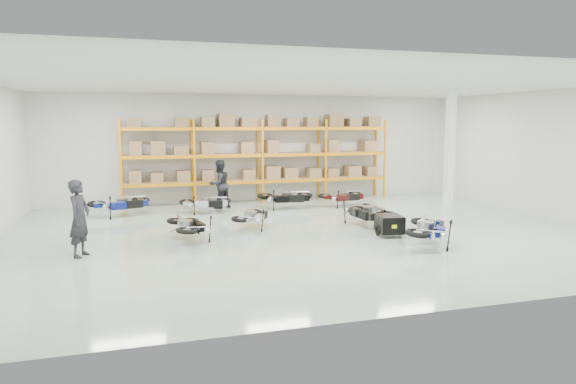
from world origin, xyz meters
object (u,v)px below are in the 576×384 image
object	(u,v)px
moto_touring_right	(366,208)
moto_back_c	(286,194)
moto_black_far_left	(189,222)
person_left	(80,218)
moto_back_a	(121,200)
person_back	(219,184)
moto_silver_left	(253,213)
moto_blue_centre	(429,224)
trailer	(389,224)
moto_back_b	(206,200)
moto_back_d	(343,194)

from	to	relation	value
moto_touring_right	moto_back_c	xyz separation A→B (m)	(-1.57, 3.99, -0.01)
moto_black_far_left	person_left	bearing A→B (deg)	13.85
moto_touring_right	moto_back_a	bearing A→B (deg)	151.38
moto_touring_right	person_back	distance (m)	6.30
moto_black_far_left	moto_touring_right	xyz separation A→B (m)	(5.76, 0.50, 0.05)
moto_silver_left	moto_black_far_left	world-z (taller)	moto_black_far_left
moto_touring_right	person_back	world-z (taller)	person_back
moto_blue_centre	moto_back_a	xyz separation A→B (m)	(-8.20, 7.12, -0.01)
trailer	moto_back_a	bearing A→B (deg)	152.06
moto_touring_right	moto_back_b	distance (m)	6.11
moto_blue_centre	trailer	distance (m)	1.50
trailer	moto_silver_left	bearing A→B (deg)	157.19
moto_black_far_left	moto_back_c	distance (m)	6.14
person_left	moto_black_far_left	bearing A→B (deg)	-47.22
moto_touring_right	moto_back_a	size ratio (longest dim) A/B	1.02
moto_blue_centre	moto_back_c	xyz separation A→B (m)	(-2.05, 6.98, -0.02)
moto_back_c	moto_back_d	xyz separation A→B (m)	(2.36, -0.11, -0.06)
moto_back_b	person_back	distance (m)	1.22
moto_silver_left	trailer	bearing A→B (deg)	179.60
moto_touring_right	moto_back_b	size ratio (longest dim) A/B	1.18
moto_black_far_left	moto_touring_right	world-z (taller)	moto_touring_right
trailer	moto_back_c	size ratio (longest dim) A/B	0.79
trailer	person_left	world-z (taller)	person_left
moto_back_b	person_back	size ratio (longest dim) A/B	0.86
person_left	person_back	bearing A→B (deg)	-12.80
trailer	moto_back_c	distance (m)	5.81
trailer	moto_back_d	world-z (taller)	moto_back_d
trailer	moto_back_c	xyz separation A→B (m)	(-1.57, 5.58, 0.22)
moto_black_far_left	moto_blue_centre	bearing A→B (deg)	151.87
moto_back_c	person_left	world-z (taller)	person_left
moto_touring_right	person_left	world-z (taller)	person_left
moto_back_a	moto_back_c	size ratio (longest dim) A/B	1.01
moto_back_d	person_left	xyz separation A→B (m)	(-9.35, -5.40, 0.45)
moto_touring_right	moto_back_b	bearing A→B (deg)	139.90
trailer	moto_touring_right	bearing A→B (deg)	98.58
moto_back_b	moto_back_c	xyz separation A→B (m)	(3.14, 0.09, 0.08)
moto_back_b	moto_back_c	world-z (taller)	moto_back_c
moto_back_b	moto_back_d	world-z (taller)	moto_back_d
trailer	moto_back_b	distance (m)	7.24
moto_blue_centre	moto_back_c	world-z (taller)	moto_blue_centre
moto_back_c	person_back	distance (m)	2.64
moto_blue_centre	person_left	bearing A→B (deg)	25.91
moto_silver_left	person_left	world-z (taller)	person_left
trailer	moto_back_d	distance (m)	5.53
moto_back_a	moto_back_c	world-z (taller)	moto_back_a
moto_touring_right	person_back	bearing A→B (deg)	129.54
moto_back_d	person_back	size ratio (longest dim) A/B	0.89
moto_black_far_left	moto_back_a	bearing A→B (deg)	-73.34
moto_blue_centre	moto_black_far_left	distance (m)	6.72
person_left	moto_back_b	bearing A→B (deg)	-12.77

